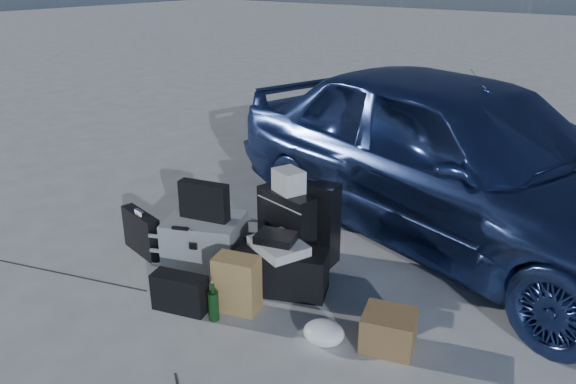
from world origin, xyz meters
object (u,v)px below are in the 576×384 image
at_px(briefcase, 142,233).
at_px(suitcase_right, 286,227).
at_px(suitcase_left, 307,220).
at_px(duffel_bag, 282,271).
at_px(green_bottle, 213,301).
at_px(pelican_case, 205,242).
at_px(cardboard_box, 389,330).
at_px(car, 454,158).

height_order(briefcase, suitcase_right, suitcase_right).
bearing_deg(suitcase_left, suitcase_right, -125.83).
relative_size(suitcase_left, duffel_bag, 1.01).
bearing_deg(suitcase_left, duffel_bag, -79.94).
bearing_deg(green_bottle, briefcase, 163.99).
relative_size(pelican_case, briefcase, 1.22).
relative_size(suitcase_right, duffel_bag, 0.92).
height_order(briefcase, green_bottle, briefcase).
distance_m(suitcase_right, duffel_bag, 0.49).
distance_m(suitcase_right, cardboard_box, 1.37).
distance_m(briefcase, cardboard_box, 2.37).
relative_size(briefcase, suitcase_left, 0.69).
distance_m(car, suitcase_left, 1.44).
bearing_deg(car, suitcase_right, 160.44).
xyz_separation_m(pelican_case, briefcase, (-0.61, -0.18, -0.03)).
distance_m(briefcase, suitcase_right, 1.29).
bearing_deg(pelican_case, car, 26.58).
distance_m(car, duffel_bag, 1.89).
bearing_deg(pelican_case, duffel_bag, -18.91).
distance_m(pelican_case, cardboard_box, 1.76).
relative_size(car, green_bottle, 15.06).
distance_m(duffel_bag, green_bottle, 0.62).
bearing_deg(briefcase, suitcase_left, 45.13).
xyz_separation_m(car, suitcase_right, (-0.90, -1.28, -0.47)).
xyz_separation_m(suitcase_left, duffel_bag, (0.16, -0.56, -0.18)).
distance_m(briefcase, green_bottle, 1.27).
bearing_deg(green_bottle, duffel_bag, 76.56).
bearing_deg(briefcase, suitcase_right, 41.36).
xyz_separation_m(pelican_case, suitcase_left, (0.59, 0.64, 0.14)).
distance_m(briefcase, suitcase_left, 1.46).
height_order(car, cardboard_box, car).
height_order(car, suitcase_left, car).
xyz_separation_m(briefcase, cardboard_box, (2.37, 0.14, -0.06)).
relative_size(pelican_case, cardboard_box, 1.78).
xyz_separation_m(suitcase_right, cardboard_box, (1.25, -0.51, -0.20)).
bearing_deg(suitcase_right, green_bottle, -72.64).
distance_m(car, green_bottle, 2.49).
xyz_separation_m(car, suitcase_left, (-0.81, -1.11, -0.43)).
distance_m(suitcase_left, suitcase_right, 0.19).
bearing_deg(green_bottle, suitcase_right, 96.40).
bearing_deg(car, suitcase_left, 159.68).
height_order(briefcase, cardboard_box, briefcase).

